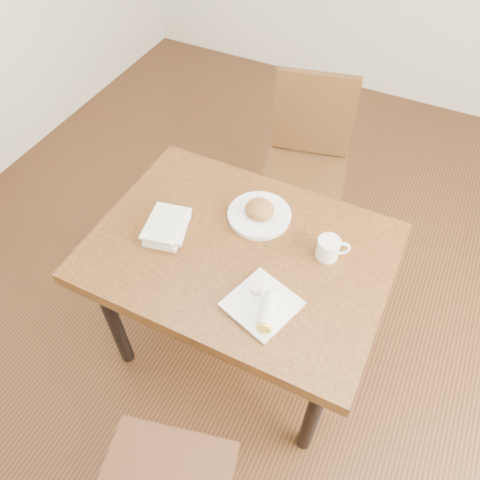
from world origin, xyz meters
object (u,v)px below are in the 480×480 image
at_px(plate_scone, 259,213).
at_px(book_stack, 168,226).
at_px(coffee_mug, 329,248).
at_px(plate_burrito, 264,306).
at_px(chair_far, 307,156).
at_px(table, 240,263).

distance_m(plate_scone, book_stack, 0.36).
relative_size(plate_scone, coffee_mug, 2.10).
bearing_deg(plate_burrito, chair_far, 101.68).
height_order(table, book_stack, book_stack).
xyz_separation_m(coffee_mug, plate_burrito, (-0.12, -0.32, -0.02)).
height_order(chair_far, book_stack, chair_far).
relative_size(table, plate_burrito, 4.14).
relative_size(coffee_mug, book_stack, 0.53).
bearing_deg(table, book_stack, -171.55).
height_order(table, plate_scone, plate_scone).
height_order(table, chair_far, chair_far).
height_order(coffee_mug, book_stack, coffee_mug).
distance_m(table, coffee_mug, 0.35).
height_order(plate_scone, plate_burrito, plate_scone).
bearing_deg(coffee_mug, table, -159.81).
distance_m(plate_scone, plate_burrito, 0.43).
bearing_deg(plate_scone, coffee_mug, -11.78).
relative_size(plate_scone, book_stack, 1.10).
distance_m(chair_far, book_stack, 0.96).
height_order(coffee_mug, plate_burrito, coffee_mug).
xyz_separation_m(chair_far, book_stack, (-0.26, -0.90, 0.23)).
xyz_separation_m(plate_burrito, book_stack, (-0.48, 0.16, 0.00)).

